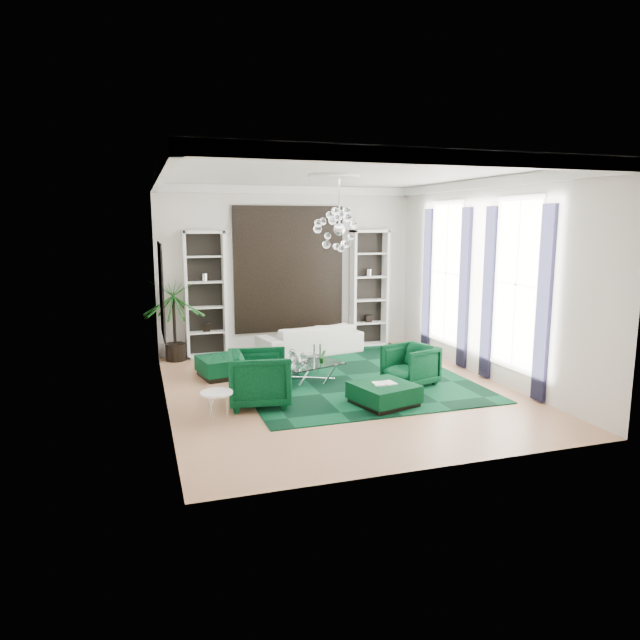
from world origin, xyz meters
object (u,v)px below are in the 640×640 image
object	(u,v)px
coffee_table	(304,371)
armchair_left	(259,378)
armchair_right	(410,365)
ottoman_side	(223,367)
ottoman_front	(384,395)
palm	(174,308)
sofa	(310,339)
side_table	(217,408)

from	to	relation	value
coffee_table	armchair_left	bearing A→B (deg)	-134.16
armchair_right	ottoman_side	distance (m)	3.61
ottoman_front	palm	size ratio (longest dim) A/B	0.40
sofa	armchair_right	xyz separation A→B (m)	(1.04, -2.95, 0.03)
sofa	coffee_table	xyz separation A→B (m)	(-0.76, -2.13, -0.15)
side_table	palm	size ratio (longest dim) A/B	0.21
ottoman_side	palm	world-z (taller)	palm
armchair_left	ottoman_front	bearing A→B (deg)	-100.57
armchair_right	ottoman_side	size ratio (longest dim) A/B	0.94
armchair_left	ottoman_side	world-z (taller)	armchair_left
armchair_left	ottoman_front	world-z (taller)	armchair_left
sofa	ottoman_front	size ratio (longest dim) A/B	2.56
coffee_table	ottoman_side	bearing A→B (deg)	150.50
sofa	palm	xyz separation A→B (m)	(-2.97, 0.31, 0.81)
sofa	palm	distance (m)	3.10
sofa	ottoman_side	distance (m)	2.55
ottoman_side	armchair_left	bearing A→B (deg)	-80.60
sofa	palm	world-z (taller)	palm
sofa	side_table	bearing A→B (deg)	44.27
palm	armchair_right	bearing A→B (deg)	-39.13
armchair_right	side_table	size ratio (longest dim) A/B	1.71
side_table	sofa	bearing A→B (deg)	55.83
coffee_table	ottoman_front	size ratio (longest dim) A/B	1.23
ottoman_side	side_table	bearing A→B (deg)	-100.19
coffee_table	armchair_right	bearing A→B (deg)	-24.70
ottoman_side	side_table	world-z (taller)	side_table
side_table	armchair_right	bearing A→B (deg)	14.30
sofa	ottoman_side	xyz separation A→B (m)	(-2.18, -1.32, -0.15)
coffee_table	palm	world-z (taller)	palm
armchair_left	ottoman_front	xyz separation A→B (m)	(1.94, -0.65, -0.27)
armchair_left	coffee_table	bearing A→B (deg)	-36.28
side_table	palm	world-z (taller)	palm
side_table	palm	distance (m)	4.31
coffee_table	side_table	xyz separation A→B (m)	(-1.88, -1.76, 0.04)
armchair_right	coffee_table	bearing A→B (deg)	-131.97
ottoman_front	armchair_right	bearing A→B (deg)	44.94
ottoman_side	armchair_right	bearing A→B (deg)	-26.87
armchair_right	palm	world-z (taller)	palm
armchair_right	side_table	world-z (taller)	armchair_right
armchair_left	ottoman_side	distance (m)	1.98
armchair_right	side_table	distance (m)	3.80
sofa	ottoman_side	world-z (taller)	sofa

